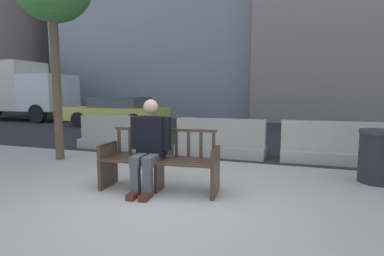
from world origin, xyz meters
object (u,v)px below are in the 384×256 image
trash_bin (378,156)px  jersey_barrier_right (332,146)px  jersey_barrier_left (118,135)px  delivery_truck (10,88)px  street_bench (160,163)px  seated_person (149,143)px  car_taxi_near (118,111)px  jersey_barrier_centre (220,141)px

trash_bin → jersey_barrier_right: bearing=111.6°
jersey_barrier_left → delivery_truck: bearing=151.0°
street_bench → seated_person: size_ratio=1.31×
jersey_barrier_right → car_taxi_near: (-7.91, 4.63, 0.31)m
delivery_truck → car_taxi_near: bearing=-7.9°
trash_bin → jersey_barrier_centre: bearing=156.0°
jersey_barrier_right → trash_bin: 1.38m
seated_person → jersey_barrier_right: size_ratio=0.66×
street_bench → jersey_barrier_left: size_ratio=0.86×
jersey_barrier_centre → jersey_barrier_right: (2.32, 0.02, 0.00)m
street_bench → jersey_barrier_right: street_bench is taller
street_bench → delivery_truck: size_ratio=0.25×
street_bench → trash_bin: street_bench is taller
street_bench → seated_person: 0.33m
car_taxi_near → delivery_truck: bearing=172.1°
car_taxi_near → street_bench: bearing=-54.0°
delivery_truck → trash_bin: bearing=-23.8°
jersey_barrier_left → trash_bin: (5.53, -1.32, 0.08)m
trash_bin → seated_person: bearing=-155.4°
jersey_barrier_left → car_taxi_near: car_taxi_near is taller
jersey_barrier_left → jersey_barrier_right: same height
seated_person → car_taxi_near: bearing=125.0°
jersey_barrier_left → trash_bin: 5.69m
seated_person → car_taxi_near: size_ratio=0.31×
jersey_barrier_centre → car_taxi_near: 7.28m
seated_person → car_taxi_near: 9.03m
jersey_barrier_centre → delivery_truck: (-12.82, 5.65, 1.35)m
street_bench → jersey_barrier_right: bearing=46.0°
street_bench → car_taxi_near: (-5.31, 7.32, 0.26)m
jersey_barrier_centre → trash_bin: size_ratio=2.40×
seated_person → trash_bin: size_ratio=1.57×
jersey_barrier_left → trash_bin: bearing=-13.4°
jersey_barrier_left → seated_person: bearing=-50.6°
jersey_barrier_centre → jersey_barrier_left: same height
seated_person → jersey_barrier_left: size_ratio=0.66×
jersey_barrier_right → car_taxi_near: car_taxi_near is taller
seated_person → trash_bin: (3.23, 1.48, -0.27)m
jersey_barrier_left → car_taxi_near: (-2.88, 4.59, 0.31)m
street_bench → seated_person: seated_person is taller
delivery_truck → trash_bin: delivery_truck is taller
street_bench → jersey_barrier_right: (2.60, 2.69, -0.06)m
jersey_barrier_left → delivery_truck: delivery_truck is taller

